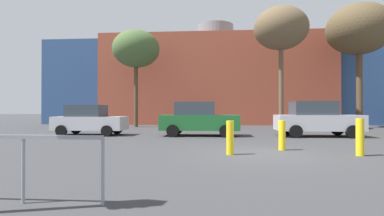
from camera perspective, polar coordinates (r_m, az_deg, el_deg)
ground_plane at (r=10.08m, az=12.94°, el=-8.44°), size 200.00×200.00×0.00m
building_backdrop at (r=34.11m, az=4.49°, el=4.74°), size 35.18×10.83×11.00m
parked_car_0 at (r=18.04m, az=-18.87°, el=-2.19°), size 3.94×1.94×1.71m
parked_car_1 at (r=16.60m, az=1.27°, el=-2.10°), size 4.29×2.10×1.86m
parked_car_2 at (r=17.43m, az=22.51°, el=-1.96°), size 4.34×2.13×1.88m
bare_tree_0 at (r=28.15m, az=29.12°, el=12.81°), size 5.04×5.04×9.91m
bare_tree_1 at (r=26.50m, az=-10.56°, el=10.89°), size 3.99×3.99×8.25m
bare_tree_2 at (r=24.46m, az=16.51°, el=14.16°), size 4.07×4.07×9.26m
bollard_yellow_0 at (r=11.09m, az=16.70°, el=-4.97°), size 0.24×0.24×1.05m
bollard_yellow_1 at (r=9.63m, az=7.24°, el=-5.60°), size 0.24×0.24×1.07m
bollard_yellow_2 at (r=10.66m, az=29.25°, el=-4.84°), size 0.24×0.24×1.15m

